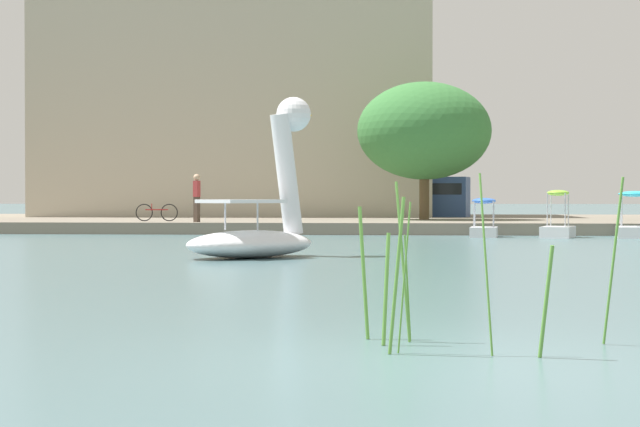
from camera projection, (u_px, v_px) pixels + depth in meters
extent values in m
plane|color=slate|center=(430.00, 363.00, 8.92)|extent=(452.53, 452.53, 0.00)
cube|color=slate|center=(414.00, 223.00, 49.67)|extent=(112.30, 20.97, 0.43)
ellipsoid|color=white|center=(250.00, 244.00, 24.50)|extent=(3.55, 3.57, 0.62)
cylinder|color=white|center=(287.00, 174.00, 25.16)|extent=(0.92, 0.93, 2.83)
sphere|color=white|center=(294.00, 114.00, 25.28)|extent=(1.14, 1.14, 0.81)
cone|color=yellow|center=(304.00, 115.00, 25.49)|extent=(0.66, 0.66, 0.44)
cube|color=white|center=(241.00, 201.00, 24.31)|extent=(2.06, 2.07, 0.08)
cylinder|color=silver|center=(258.00, 216.00, 23.86)|extent=(0.04, 0.04, 0.65)
cylinder|color=silver|center=(225.00, 215.00, 24.78)|extent=(0.04, 0.04, 0.65)
cube|color=white|center=(484.00, 232.00, 37.48)|extent=(1.09, 1.85, 0.34)
ellipsoid|color=blue|center=(484.00, 201.00, 37.46)|extent=(0.91, 1.05, 0.20)
cylinder|color=#B7B7BF|center=(475.00, 214.00, 37.91)|extent=(0.04, 0.04, 0.90)
cylinder|color=#B7B7BF|center=(494.00, 214.00, 37.79)|extent=(0.04, 0.04, 0.90)
cylinder|color=#B7B7BF|center=(474.00, 214.00, 37.15)|extent=(0.04, 0.04, 0.90)
cylinder|color=#B7B7BF|center=(493.00, 214.00, 37.03)|extent=(0.04, 0.04, 0.90)
cube|color=white|center=(558.00, 232.00, 36.99)|extent=(1.42, 1.94, 0.38)
ellipsoid|color=#8CCC38|center=(558.00, 193.00, 36.97)|extent=(0.98, 1.14, 0.20)
cylinder|color=#B7B7BF|center=(551.00, 210.00, 37.45)|extent=(0.04, 0.04, 1.14)
cylinder|color=#B7B7BF|center=(568.00, 210.00, 37.24)|extent=(0.04, 0.04, 1.14)
cylinder|color=#B7B7BF|center=(547.00, 210.00, 36.72)|extent=(0.04, 0.04, 1.14)
cylinder|color=#B7B7BF|center=(565.00, 210.00, 36.51)|extent=(0.04, 0.04, 1.14)
cube|color=white|center=(635.00, 232.00, 36.93)|extent=(1.49, 2.28, 0.37)
ellipsoid|color=#2DB7D1|center=(635.00, 194.00, 36.91)|extent=(1.29, 1.30, 0.20)
cylinder|color=#B7B7BF|center=(621.00, 210.00, 37.47)|extent=(0.04, 0.04, 1.11)
cylinder|color=#B7B7BF|center=(622.00, 210.00, 36.57)|extent=(0.04, 0.04, 1.11)
cylinder|color=brown|center=(424.00, 183.00, 45.52)|extent=(0.42, 0.42, 3.04)
ellipsoid|color=#387538|center=(424.00, 131.00, 45.48)|extent=(7.43, 7.27, 4.09)
cube|color=#47382D|center=(197.00, 209.00, 41.01)|extent=(0.24, 0.25, 0.95)
cube|color=#A53333|center=(197.00, 189.00, 40.99)|extent=(0.27, 0.28, 0.61)
sphere|color=tan|center=(197.00, 177.00, 40.99)|extent=(0.25, 0.25, 0.25)
torus|color=black|center=(169.00, 213.00, 42.41)|extent=(0.68, 0.06, 0.68)
torus|color=black|center=(144.00, 213.00, 42.47)|extent=(0.68, 0.06, 0.68)
cube|color=#A51E1E|center=(157.00, 210.00, 42.44)|extent=(0.89, 0.06, 0.04)
cylinder|color=#A51E1E|center=(152.00, 207.00, 42.45)|extent=(0.03, 0.03, 0.29)
cube|color=navy|center=(419.00, 197.00, 52.26)|extent=(4.97, 2.67, 1.90)
cube|color=black|center=(419.00, 189.00, 52.25)|extent=(4.60, 2.64, 0.53)
cube|color=#B2A893|center=(241.00, 88.00, 55.73)|extent=(19.30, 10.73, 13.07)
cylinder|color=#568E38|center=(408.00, 288.00, 10.25)|extent=(0.07, 0.13, 1.01)
cylinder|color=#568E38|center=(613.00, 261.00, 9.95)|extent=(0.17, 0.17, 1.54)
cylinder|color=#568E38|center=(404.00, 278.00, 9.46)|extent=(0.12, 0.02, 1.32)
cylinder|color=#568E38|center=(364.00, 273.00, 10.43)|extent=(0.12, 0.09, 1.27)
cylinder|color=#568E38|center=(403.00, 262.00, 10.22)|extent=(0.15, 0.06, 1.51)
cylinder|color=#568E38|center=(397.00, 276.00, 9.38)|extent=(0.15, 0.06, 1.36)
cylinder|color=#568E38|center=(546.00, 302.00, 9.17)|extent=(0.13, 0.10, 0.96)
cylinder|color=#568E38|center=(486.00, 264.00, 9.34)|extent=(0.12, 0.11, 1.57)
cylinder|color=#568E38|center=(386.00, 289.00, 9.99)|extent=(0.08, 0.11, 1.03)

